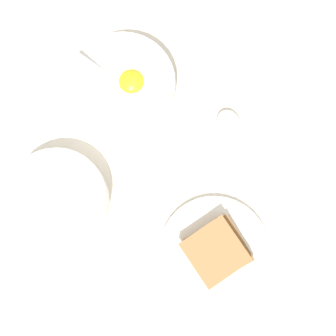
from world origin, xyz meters
The scene contains 6 objects.
ground_plane centered at (0.00, 0.00, 0.00)m, with size 3.00×3.00×0.00m, color silver.
egg_bowl centered at (0.05, 0.18, 0.03)m, with size 0.17×0.17×0.08m.
toast_plate centered at (-0.08, -0.10, 0.01)m, with size 0.18×0.18×0.01m.
toast_sandwich centered at (-0.08, -0.10, 0.03)m, with size 0.11×0.11×0.03m.
soup_spoon centered at (0.10, -0.01, 0.01)m, with size 0.11×0.15×0.03m.
congee_bowl centered at (-0.16, 0.15, 0.03)m, with size 0.16×0.16×0.05m.
Camera 1 is at (-0.11, -0.03, 0.76)m, focal length 50.00 mm.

